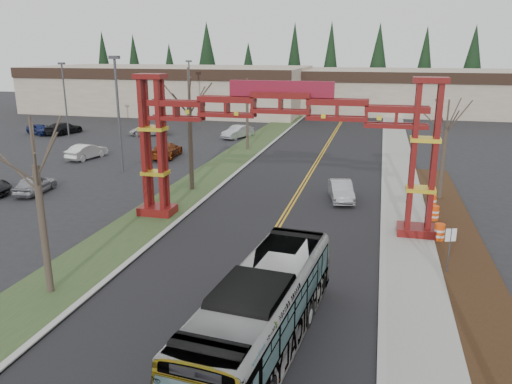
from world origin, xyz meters
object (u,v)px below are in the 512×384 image
(parked_car_far_a, at_px, (238,132))
(light_pole_far, at_px, (190,88))
(silver_sedan, at_px, (341,191))
(bare_tree_median_mid, at_px, (189,101))
(gateway_arch, at_px, (280,127))
(barrel_north, at_px, (432,203))
(parked_car_mid_a, at_px, (166,150))
(retail_building_west, at_px, (172,89))
(retail_building_east, at_px, (409,91))
(parked_car_mid_b, at_px, (39,129))
(bare_tree_median_near, at_px, (35,166))
(transit_bus, at_px, (262,312))
(parked_car_far_c, at_px, (64,128))
(barrel_south, at_px, (439,233))
(barrel_mid, at_px, (434,214))
(parked_car_near_a, at_px, (35,184))
(parked_car_far_b, at_px, (149,130))
(parked_car_near_b, at_px, (87,151))
(light_pole_near, at_px, (118,106))
(bare_tree_median_far, at_px, (247,97))
(street_sign, at_px, (450,242))
(light_pole_mid, at_px, (65,95))

(parked_car_far_a, xyz_separation_m, light_pole_far, (-9.36, 8.65, 4.38))
(silver_sedan, distance_m, bare_tree_median_mid, 12.73)
(gateway_arch, xyz_separation_m, barrel_north, (9.23, 5.19, -5.44))
(silver_sedan, xyz_separation_m, parked_car_mid_a, (-17.93, 10.55, 0.07))
(retail_building_west, height_order, parked_car_far_a, retail_building_west)
(gateway_arch, xyz_separation_m, retail_building_east, (10.00, 61.95, -2.47))
(parked_car_mid_a, distance_m, parked_car_mid_b, 22.99)
(bare_tree_median_near, bearing_deg, transit_bus, -11.35)
(parked_car_far_c, xyz_separation_m, barrel_south, (42.28, -27.38, -0.23))
(barrel_mid, bearing_deg, parked_car_near_a, -179.15)
(barrel_south, xyz_separation_m, barrel_north, (0.07, 5.78, 0.02))
(bare_tree_median_mid, xyz_separation_m, light_pole_far, (-12.36, 31.73, -1.59))
(light_pole_far, bearing_deg, parked_car_mid_b, -141.84)
(silver_sedan, bearing_deg, barrel_north, -20.83)
(parked_car_far_a, height_order, barrel_north, parked_car_far_a)
(retail_building_west, distance_m, barrel_mid, 64.45)
(parked_car_mid_a, distance_m, bare_tree_median_mid, 13.87)
(parked_car_mid_a, bearing_deg, barrel_mid, 143.34)
(retail_building_east, height_order, parked_car_far_c, retail_building_east)
(silver_sedan, bearing_deg, parked_car_far_b, 127.04)
(gateway_arch, bearing_deg, parked_car_mid_a, 131.39)
(parked_car_near_b, xyz_separation_m, light_pole_near, (6.08, -4.15, 4.94))
(parked_car_far_a, relative_size, parked_car_far_c, 0.89)
(retail_building_east, height_order, barrel_south, retail_building_east)
(retail_building_east, distance_m, light_pole_near, 58.04)
(parked_car_far_a, distance_m, barrel_mid, 33.18)
(parked_car_near_a, height_order, light_pole_near, light_pole_near)
(transit_bus, height_order, bare_tree_median_far, bare_tree_median_far)
(parked_car_near_a, distance_m, parked_car_far_c, 28.15)
(barrel_mid, bearing_deg, parked_car_mid_b, 153.20)
(retail_building_west, xyz_separation_m, parked_car_mid_a, (15.27, -37.25, -3.01))
(light_pole_near, bearing_deg, street_sign, -30.82)
(silver_sedan, height_order, light_pole_near, light_pole_near)
(parked_car_near_a, relative_size, bare_tree_median_near, 0.53)
(light_pole_near, bearing_deg, bare_tree_median_near, -69.41)
(barrel_south, bearing_deg, gateway_arch, 176.31)
(bare_tree_median_mid, bearing_deg, street_sign, -32.77)
(parked_car_mid_a, relative_size, parked_car_far_a, 1.13)
(transit_bus, bearing_deg, light_pole_mid, 136.87)
(gateway_arch, bearing_deg, parked_car_far_a, 110.63)
(silver_sedan, xyz_separation_m, barrel_south, (5.94, -6.75, -0.16))
(retail_building_east, height_order, light_pole_far, light_pole_far)
(light_pole_mid, relative_size, street_sign, 3.86)
(parked_car_mid_b, distance_m, bare_tree_median_near, 46.38)
(parked_car_mid_a, bearing_deg, light_pole_near, 72.95)
(silver_sedan, relative_size, parked_car_mid_a, 0.80)
(parked_car_mid_a, distance_m, light_pole_near, 8.34)
(retail_building_west, distance_m, parked_car_far_b, 26.73)
(parked_car_far_c, height_order, bare_tree_median_near, bare_tree_median_near)
(parked_car_mid_a, xyz_separation_m, parked_car_far_b, (-7.57, 11.84, -0.09))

